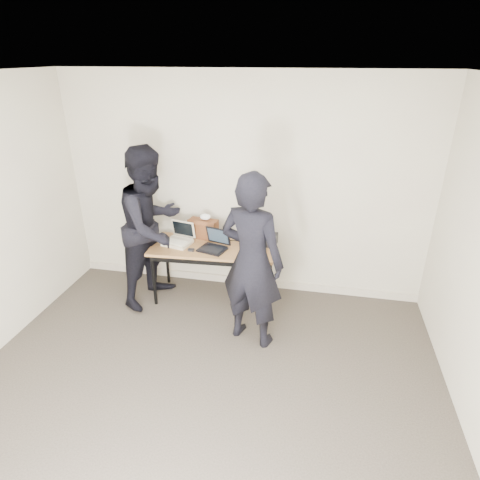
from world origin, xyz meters
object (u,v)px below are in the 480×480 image
(desk, at_px, (213,251))
(laptop_right, at_px, (251,241))
(laptop_beige, at_px, (179,239))
(laptop_center, at_px, (214,244))
(person_typist, at_px, (252,262))
(equipment_box, at_px, (267,239))
(person_observer, at_px, (152,227))
(leather_satchel, at_px, (203,228))

(desk, relative_size, laptop_right, 4.27)
(laptop_beige, xyz_separation_m, laptop_center, (0.47, -0.07, 0.00))
(desk, distance_m, person_typist, 0.96)
(equipment_box, distance_m, person_observer, 1.38)
(laptop_right, bearing_deg, laptop_center, -170.11)
(desk, height_order, leather_satchel, leather_satchel)
(laptop_right, distance_m, person_observer, 1.20)
(leather_satchel, bearing_deg, person_observer, -138.78)
(laptop_beige, relative_size, laptop_center, 0.99)
(laptop_beige, xyz_separation_m, equipment_box, (1.06, 0.18, 0.02))
(laptop_beige, height_order, laptop_center, laptop_beige)
(desk, distance_m, leather_satchel, 0.35)
(desk, height_order, laptop_center, laptop_center)
(laptop_beige, xyz_separation_m, person_typist, (1.03, -0.71, 0.17))
(desk, xyz_separation_m, leather_satchel, (-0.18, 0.23, 0.19))
(equipment_box, bearing_deg, laptop_beige, -170.59)
(desk, bearing_deg, laptop_center, -59.17)
(desk, relative_size, laptop_beige, 4.08)
(leather_satchel, relative_size, equipment_box, 1.62)
(laptop_right, height_order, equipment_box, laptop_right)
(laptop_center, xyz_separation_m, laptop_right, (0.42, 0.18, -0.00))
(desk, height_order, laptop_beige, laptop_beige)
(laptop_beige, bearing_deg, person_observer, -141.71)
(desk, xyz_separation_m, person_observer, (-0.71, -0.12, 0.31))
(desk, distance_m, person_observer, 0.78)
(laptop_center, bearing_deg, desk, 139.80)
(desk, bearing_deg, person_observer, -174.06)
(laptop_right, xyz_separation_m, person_typist, (0.15, -0.83, 0.17))
(laptop_center, relative_size, leather_satchel, 0.99)
(desk, height_order, person_observer, person_observer)
(leather_satchel, bearing_deg, laptop_right, -0.38)
(leather_satchel, bearing_deg, laptop_beige, -131.88)
(desk, xyz_separation_m, equipment_box, (0.63, 0.19, 0.13))
(desk, distance_m, laptop_beige, 0.45)
(desk, relative_size, equipment_box, 6.51)
(desk, distance_m, laptop_right, 0.48)
(laptop_center, distance_m, person_typist, 0.87)
(laptop_right, distance_m, equipment_box, 0.19)
(equipment_box, relative_size, person_observer, 0.12)
(laptop_center, distance_m, laptop_right, 0.45)
(laptop_center, height_order, equipment_box, laptop_center)
(laptop_beige, distance_m, equipment_box, 1.08)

